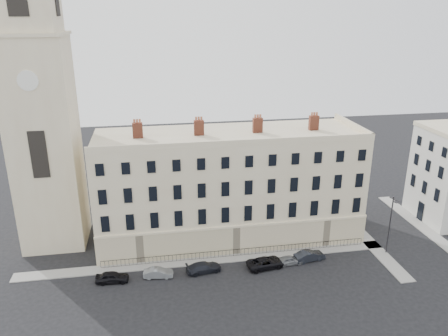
{
  "coord_description": "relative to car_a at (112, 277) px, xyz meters",
  "views": [
    {
      "loc": [
        -16.26,
        -43.96,
        30.52
      ],
      "look_at": [
        -6.97,
        10.0,
        10.85
      ],
      "focal_mm": 35.0,
      "sensor_mm": 36.0,
      "label": 1
    }
  ],
  "objects": [
    {
      "name": "pavement_east_return",
      "position": [
        34.85,
        5.79,
        -0.61
      ],
      "size": [
        2.0,
        24.0,
        0.12
      ],
      "primitive_type": "cube",
      "color": "gray",
      "rests_on": "ground"
    },
    {
      "name": "car_a",
      "position": [
        0.0,
        0.0,
        0.0
      ],
      "size": [
        4.01,
        1.81,
        1.34
      ],
      "primitive_type": "imported",
      "rotation": [
        0.0,
        0.0,
        1.51
      ],
      "color": "black",
      "rests_on": "ground"
    },
    {
      "name": "streetlamp",
      "position": [
        35.64,
        0.5,
        3.9
      ],
      "size": [
        0.77,
        1.7,
        8.24
      ],
      "rotation": [
        0.0,
        0.0,
        0.36
      ],
      "color": "#2C2B30",
      "rests_on": "ground"
    },
    {
      "name": "car_b",
      "position": [
        5.43,
        0.08,
        -0.08
      ],
      "size": [
        3.71,
        1.63,
        1.18
      ],
      "primitive_type": "imported",
      "rotation": [
        0.0,
        0.0,
        1.46
      ],
      "color": "slate",
      "rests_on": "ground"
    },
    {
      "name": "car_e",
      "position": [
        22.09,
        0.18,
        -0.09
      ],
      "size": [
        3.48,
        1.59,
        1.16
      ],
      "primitive_type": "imported",
      "rotation": [
        0.0,
        0.0,
        1.64
      ],
      "color": "slate",
      "rests_on": "ground"
    },
    {
      "name": "car_f",
      "position": [
        24.89,
        0.61,
        0.01
      ],
      "size": [
        4.28,
        2.11,
        1.35
      ],
      "primitive_type": "imported",
      "rotation": [
        0.0,
        0.0,
        1.74
      ],
      "color": "black",
      "rests_on": "ground"
    },
    {
      "name": "terrace",
      "position": [
        15.88,
        9.75,
        6.83
      ],
      "size": [
        36.22,
        12.22,
        17.0
      ],
      "color": "beige",
      "rests_on": "ground"
    },
    {
      "name": "car_d",
      "position": [
        18.86,
        -0.03,
        0.0
      ],
      "size": [
        5.09,
        2.92,
        1.34
      ],
      "primitive_type": "imported",
      "rotation": [
        0.0,
        0.0,
        1.72
      ],
      "color": "black",
      "rests_on": "ground"
    },
    {
      "name": "pavement_terrace",
      "position": [
        11.85,
        2.79,
        -0.61
      ],
      "size": [
        48.0,
        2.0,
        0.12
      ],
      "primitive_type": "cube",
      "color": "gray",
      "rests_on": "ground"
    },
    {
      "name": "church_tower",
      "position": [
        -8.15,
        11.78,
        17.99
      ],
      "size": [
        8.0,
        8.13,
        44.0
      ],
      "color": "beige",
      "rests_on": "ground"
    },
    {
      "name": "ground",
      "position": [
        21.85,
        -2.21,
        -0.67
      ],
      "size": [
        160.0,
        160.0,
        0.0
      ],
      "primitive_type": "plane",
      "color": "black",
      "rests_on": "ground"
    },
    {
      "name": "railings",
      "position": [
        15.85,
        3.19,
        -0.12
      ],
      "size": [
        35.0,
        0.04,
        0.96
      ],
      "color": "black",
      "rests_on": "ground"
    },
    {
      "name": "pavement_adjacent",
      "position": [
        44.85,
        7.79,
        -0.61
      ],
      "size": [
        2.0,
        20.0,
        0.12
      ],
      "primitive_type": "cube",
      "color": "gray",
      "rests_on": "ground"
    },
    {
      "name": "car_c",
      "position": [
        11.03,
        0.27,
        -0.03
      ],
      "size": [
        4.62,
        2.45,
        1.28
      ],
      "primitive_type": "imported",
      "rotation": [
        0.0,
        0.0,
        1.73
      ],
      "color": "black",
      "rests_on": "ground"
    }
  ]
}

